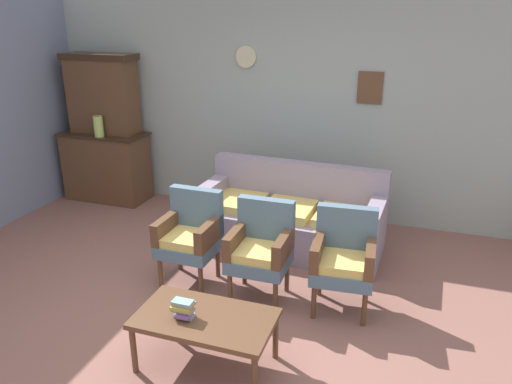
{
  "coord_description": "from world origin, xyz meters",
  "views": [
    {
      "loc": [
        1.49,
        -3.14,
        2.48
      ],
      "look_at": [
        0.08,
        0.98,
        0.85
      ],
      "focal_mm": 34.18,
      "sensor_mm": 36.0,
      "label": 1
    }
  ],
  "objects_px": {
    "floral_couch": "(290,219)",
    "book_stack_on_table": "(183,309)",
    "armchair_near_cabinet": "(190,233)",
    "armchair_row_middle": "(261,246)",
    "coffee_table": "(205,322)",
    "vase_on_cabinet": "(99,126)",
    "armchair_by_doorway": "(344,256)",
    "side_cabinet": "(107,166)"
  },
  "relations": [
    {
      "from": "side_cabinet",
      "to": "armchair_row_middle",
      "type": "xyz_separation_m",
      "value": [
        2.8,
        -1.69,
        0.03
      ]
    },
    {
      "from": "armchair_near_cabinet",
      "to": "book_stack_on_table",
      "type": "distance_m",
      "value": 1.24
    },
    {
      "from": "side_cabinet",
      "to": "armchair_by_doorway",
      "type": "xyz_separation_m",
      "value": [
        3.53,
        -1.63,
        0.03
      ]
    },
    {
      "from": "side_cabinet",
      "to": "book_stack_on_table",
      "type": "height_order",
      "value": "side_cabinet"
    },
    {
      "from": "armchair_by_doorway",
      "to": "coffee_table",
      "type": "bearing_deg",
      "value": -126.83
    },
    {
      "from": "armchair_by_doorway",
      "to": "book_stack_on_table",
      "type": "relative_size",
      "value": 5.58
    },
    {
      "from": "side_cabinet",
      "to": "book_stack_on_table",
      "type": "relative_size",
      "value": 7.16
    },
    {
      "from": "vase_on_cabinet",
      "to": "floral_couch",
      "type": "relative_size",
      "value": 0.13
    },
    {
      "from": "vase_on_cabinet",
      "to": "floral_couch",
      "type": "xyz_separation_m",
      "value": [
        2.71,
        -0.45,
        -0.74
      ]
    },
    {
      "from": "armchair_near_cabinet",
      "to": "armchair_row_middle",
      "type": "bearing_deg",
      "value": -3.54
    },
    {
      "from": "armchair_row_middle",
      "to": "armchair_by_doorway",
      "type": "xyz_separation_m",
      "value": [
        0.73,
        0.06,
        0.0
      ]
    },
    {
      "from": "armchair_near_cabinet",
      "to": "armchair_row_middle",
      "type": "relative_size",
      "value": 1.0
    },
    {
      "from": "side_cabinet",
      "to": "book_stack_on_table",
      "type": "bearing_deg",
      "value": -47.12
    },
    {
      "from": "side_cabinet",
      "to": "armchair_by_doorway",
      "type": "bearing_deg",
      "value": -24.8
    },
    {
      "from": "side_cabinet",
      "to": "coffee_table",
      "type": "xyz_separation_m",
      "value": [
        2.71,
        -2.71,
        -0.09
      ]
    },
    {
      "from": "armchair_by_doorway",
      "to": "book_stack_on_table",
      "type": "bearing_deg",
      "value": -129.69
    },
    {
      "from": "side_cabinet",
      "to": "armchair_by_doorway",
      "type": "distance_m",
      "value": 3.88
    },
    {
      "from": "floral_couch",
      "to": "coffee_table",
      "type": "xyz_separation_m",
      "value": [
        -0.07,
        -2.09,
        0.05
      ]
    },
    {
      "from": "floral_couch",
      "to": "coffee_table",
      "type": "bearing_deg",
      "value": -92.0
    },
    {
      "from": "armchair_row_middle",
      "to": "armchair_by_doorway",
      "type": "distance_m",
      "value": 0.73
    },
    {
      "from": "armchair_row_middle",
      "to": "coffee_table",
      "type": "bearing_deg",
      "value": -94.55
    },
    {
      "from": "floral_couch",
      "to": "coffee_table",
      "type": "distance_m",
      "value": 2.09
    },
    {
      "from": "floral_couch",
      "to": "side_cabinet",
      "type": "bearing_deg",
      "value": 167.35
    },
    {
      "from": "floral_couch",
      "to": "book_stack_on_table",
      "type": "height_order",
      "value": "floral_couch"
    },
    {
      "from": "vase_on_cabinet",
      "to": "armchair_near_cabinet",
      "type": "relative_size",
      "value": 0.3
    },
    {
      "from": "side_cabinet",
      "to": "armchair_row_middle",
      "type": "relative_size",
      "value": 1.28
    },
    {
      "from": "vase_on_cabinet",
      "to": "coffee_table",
      "type": "distance_m",
      "value": 3.73
    },
    {
      "from": "coffee_table",
      "to": "vase_on_cabinet",
      "type": "bearing_deg",
      "value": 136.18
    },
    {
      "from": "floral_couch",
      "to": "armchair_near_cabinet",
      "type": "relative_size",
      "value": 2.25
    },
    {
      "from": "armchair_near_cabinet",
      "to": "coffee_table",
      "type": "bearing_deg",
      "value": -59.31
    },
    {
      "from": "coffee_table",
      "to": "book_stack_on_table",
      "type": "distance_m",
      "value": 0.19
    },
    {
      "from": "side_cabinet",
      "to": "armchair_near_cabinet",
      "type": "xyz_separation_m",
      "value": [
        2.08,
        -1.64,
        0.03
      ]
    },
    {
      "from": "floral_couch",
      "to": "armchair_near_cabinet",
      "type": "height_order",
      "value": "same"
    },
    {
      "from": "vase_on_cabinet",
      "to": "book_stack_on_table",
      "type": "bearing_deg",
      "value": -46.03
    },
    {
      "from": "floral_couch",
      "to": "armchair_near_cabinet",
      "type": "xyz_separation_m",
      "value": [
        -0.71,
        -1.02,
        0.17
      ]
    },
    {
      "from": "armchair_by_doorway",
      "to": "armchair_row_middle",
      "type": "bearing_deg",
      "value": -175.54
    },
    {
      "from": "vase_on_cabinet",
      "to": "armchair_row_middle",
      "type": "height_order",
      "value": "vase_on_cabinet"
    },
    {
      "from": "armchair_by_doorway",
      "to": "book_stack_on_table",
      "type": "height_order",
      "value": "armchair_by_doorway"
    },
    {
      "from": "armchair_by_doorway",
      "to": "armchair_near_cabinet",
      "type": "bearing_deg",
      "value": -179.5
    },
    {
      "from": "floral_couch",
      "to": "armchair_row_middle",
      "type": "relative_size",
      "value": 2.25
    },
    {
      "from": "side_cabinet",
      "to": "coffee_table",
      "type": "bearing_deg",
      "value": -45.0
    },
    {
      "from": "vase_on_cabinet",
      "to": "armchair_row_middle",
      "type": "xyz_separation_m",
      "value": [
        2.72,
        -1.51,
        -0.57
      ]
    }
  ]
}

